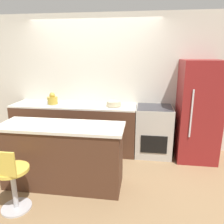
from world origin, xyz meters
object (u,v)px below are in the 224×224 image
(kettle, at_px, (52,99))
(stool_chair, at_px, (12,181))
(refrigerator, at_px, (198,111))
(oven_range, at_px, (153,131))
(mixing_bowl, at_px, (114,104))

(kettle, bearing_deg, stool_chair, -83.82)
(stool_chair, distance_m, kettle, 1.90)
(refrigerator, height_order, kettle, refrigerator)
(oven_range, bearing_deg, mixing_bowl, -177.15)
(refrigerator, bearing_deg, kettle, -180.00)
(refrigerator, relative_size, kettle, 7.91)
(oven_range, xyz_separation_m, stool_chair, (-1.74, -1.83, -0.05))
(stool_chair, bearing_deg, oven_range, 46.40)
(kettle, distance_m, mixing_bowl, 1.18)
(oven_range, relative_size, mixing_bowl, 3.47)
(stool_chair, xyz_separation_m, kettle, (-0.19, 1.79, 0.60))
(refrigerator, bearing_deg, stool_chair, -144.29)
(stool_chair, bearing_deg, mixing_bowl, 61.11)
(refrigerator, xyz_separation_m, mixing_bowl, (-1.50, -0.00, 0.09))
(kettle, bearing_deg, refrigerator, 0.00)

